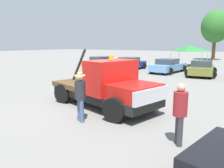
{
  "coord_description": "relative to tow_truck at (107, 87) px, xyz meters",
  "views": [
    {
      "loc": [
        5.46,
        -7.6,
        2.71
      ],
      "look_at": [
        0.5,
        0.0,
        1.05
      ],
      "focal_mm": 35.0,
      "sensor_mm": 36.0,
      "label": 1
    }
  ],
  "objects": [
    {
      "name": "tow_truck",
      "position": [
        0.0,
        0.0,
        0.0
      ],
      "size": [
        5.68,
        3.25,
        2.51
      ],
      "rotation": [
        0.0,
        0.0,
        -0.25
      ],
      "color": "black",
      "rests_on": "ground"
    },
    {
      "name": "tree_center",
      "position": [
        -0.98,
        33.89,
        4.71
      ],
      "size": [
        4.68,
        4.68,
        8.36
      ],
      "color": "brown",
      "rests_on": "ground"
    },
    {
      "name": "person_near_truck",
      "position": [
        3.61,
        -1.83,
        0.09
      ],
      "size": [
        0.38,
        0.38,
        1.7
      ],
      "rotation": [
        0.0,
        0.0,
        3.68
      ],
      "color": "#38383D",
      "rests_on": "ground"
    },
    {
      "name": "parked_car_skyblue",
      "position": [
        -1.78,
        12.95,
        -0.25
      ],
      "size": [
        2.69,
        4.86,
        1.34
      ],
      "rotation": [
        0.0,
        0.0,
        1.47
      ],
      "color": "#669ED1",
      "rests_on": "ground"
    },
    {
      "name": "person_at_hood",
      "position": [
        0.17,
        -1.91,
        0.13
      ],
      "size": [
        0.39,
        0.39,
        1.74
      ],
      "rotation": [
        0.0,
        0.0,
        4.25
      ],
      "color": "#475B84",
      "rests_on": "ground"
    },
    {
      "name": "parked_car_olive",
      "position": [
        1.37,
        12.45,
        -0.25
      ],
      "size": [
        2.83,
        4.65,
        1.34
      ],
      "rotation": [
        0.0,
        0.0,
        1.71
      ],
      "color": "olive",
      "rests_on": "ground"
    },
    {
      "name": "parked_car_navy",
      "position": [
        -6.07,
        13.18,
        -0.25
      ],
      "size": [
        2.56,
        4.29,
        1.34
      ],
      "rotation": [
        0.0,
        0.0,
        1.58
      ],
      "color": "navy",
      "rests_on": "ground"
    },
    {
      "name": "canopy_tent_green",
      "position": [
        -1.68,
        20.52,
        1.28
      ],
      "size": [
        3.65,
        3.65,
        2.54
      ],
      "color": "#9E9EA3",
      "rests_on": "ground"
    },
    {
      "name": "ground_plane",
      "position": [
        -0.31,
        0.08,
        -0.9
      ],
      "size": [
        160.0,
        160.0,
        0.0
      ],
      "primitive_type": "plane",
      "color": "gray"
    },
    {
      "name": "parked_car_orange",
      "position": [
        -9.38,
        12.64,
        -0.25
      ],
      "size": [
        2.87,
        5.04,
        1.34
      ],
      "rotation": [
        0.0,
        0.0,
        1.43
      ],
      "color": "orange",
      "rests_on": "ground"
    }
  ]
}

